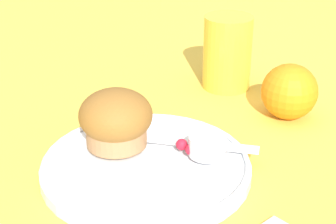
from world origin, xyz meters
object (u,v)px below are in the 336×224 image
muffin (116,120)px  butter_knife (184,142)px  juice_glass (227,52)px  orange_fruit (289,92)px

muffin → butter_knife: size_ratio=0.56×
muffin → butter_knife: (0.06, 0.06, -0.03)m
juice_glass → butter_knife: bearing=-60.6°
muffin → orange_fruit: (0.07, 0.25, -0.01)m
butter_knife → orange_fruit: (0.02, 0.19, 0.02)m
butter_knife → juice_glass: (-0.12, 0.20, 0.04)m
butter_knife → juice_glass: juice_glass is taller
muffin → butter_knife: bearing=48.3°
muffin → juice_glass: 0.27m
muffin → butter_knife: 0.09m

